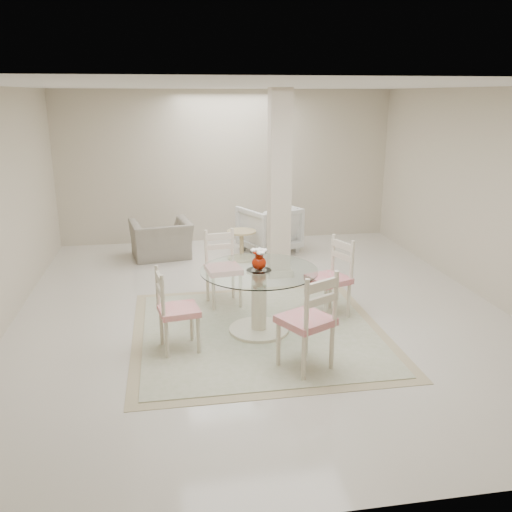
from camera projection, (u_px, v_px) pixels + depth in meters
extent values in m
plane|color=silver|center=(261.00, 309.00, 6.84)|extent=(7.00, 7.00, 0.00)
cube|color=beige|center=(227.00, 167.00, 9.76)|extent=(6.00, 0.02, 2.70)
cube|color=beige|center=(365.00, 320.00, 3.15)|extent=(6.00, 0.02, 2.70)
cube|color=beige|center=(491.00, 197.00, 6.93)|extent=(0.02, 7.00, 2.70)
cube|color=white|center=(261.00, 86.00, 6.07)|extent=(6.00, 7.00, 0.02)
cube|color=beige|center=(279.00, 186.00, 7.76)|extent=(0.30, 0.30, 2.70)
cube|color=tan|center=(259.00, 332.00, 6.19)|extent=(2.84, 2.84, 0.01)
cube|color=beige|center=(259.00, 331.00, 6.18)|extent=(2.60, 2.60, 0.01)
cylinder|color=beige|center=(259.00, 330.00, 6.18)|extent=(0.68, 0.68, 0.05)
cylinder|color=beige|center=(259.00, 300.00, 6.08)|extent=(0.17, 0.17, 0.70)
cylinder|color=beige|center=(259.00, 272.00, 5.98)|extent=(0.28, 0.28, 0.03)
cylinder|color=white|center=(259.00, 270.00, 5.97)|extent=(1.30, 1.30, 0.01)
ellipsoid|color=#A11A04|center=(259.00, 263.00, 5.95)|extent=(0.16, 0.16, 0.15)
cylinder|color=#A11A04|center=(259.00, 255.00, 5.92)|extent=(0.09, 0.09, 0.04)
cylinder|color=#A11A04|center=(259.00, 252.00, 5.91)|extent=(0.14, 0.14, 0.02)
ellipsoid|color=white|center=(259.00, 250.00, 5.91)|extent=(0.09, 0.09, 0.04)
ellipsoid|color=white|center=(263.00, 251.00, 5.94)|extent=(0.09, 0.09, 0.04)
ellipsoid|color=white|center=(255.00, 251.00, 5.93)|extent=(0.09, 0.09, 0.04)
ellipsoid|color=white|center=(261.00, 253.00, 5.87)|extent=(0.09, 0.09, 0.04)
cylinder|color=beige|center=(308.00, 298.00, 6.61)|extent=(0.04, 0.04, 0.45)
cylinder|color=beige|center=(325.00, 307.00, 6.32)|extent=(0.04, 0.04, 0.45)
cylinder|color=beige|center=(330.00, 293.00, 6.78)|extent=(0.04, 0.04, 0.45)
cylinder|color=beige|center=(349.00, 301.00, 6.50)|extent=(0.04, 0.04, 0.45)
cube|color=red|center=(329.00, 279.00, 6.48)|extent=(0.56, 0.56, 0.07)
cube|color=beige|center=(343.00, 251.00, 6.48)|extent=(0.18, 0.38, 0.53)
cylinder|color=beige|center=(214.00, 295.00, 6.72)|extent=(0.04, 0.04, 0.44)
cylinder|color=beige|center=(240.00, 292.00, 6.82)|extent=(0.04, 0.04, 0.44)
cylinder|color=beige|center=(208.00, 286.00, 7.04)|extent=(0.04, 0.04, 0.44)
cylinder|color=beige|center=(233.00, 283.00, 7.13)|extent=(0.04, 0.04, 0.44)
cube|color=red|center=(223.00, 270.00, 6.85)|extent=(0.48, 0.48, 0.07)
cube|color=beige|center=(219.00, 242.00, 6.94)|extent=(0.39, 0.09, 0.52)
cylinder|color=beige|center=(198.00, 336.00, 5.60)|extent=(0.04, 0.04, 0.42)
cylinder|color=beige|center=(192.00, 324.00, 5.90)|extent=(0.04, 0.04, 0.42)
cylinder|color=beige|center=(167.00, 340.00, 5.50)|extent=(0.04, 0.04, 0.42)
cylinder|color=beige|center=(162.00, 328.00, 5.80)|extent=(0.04, 0.04, 0.42)
cube|color=red|center=(179.00, 310.00, 5.63)|extent=(0.46, 0.46, 0.06)
cube|color=beige|center=(160.00, 285.00, 5.49)|extent=(0.10, 0.37, 0.49)
cylinder|color=beige|center=(306.00, 335.00, 5.57)|extent=(0.05, 0.05, 0.47)
cylinder|color=beige|center=(278.00, 344.00, 5.35)|extent=(0.05, 0.05, 0.47)
cylinder|color=beige|center=(332.00, 347.00, 5.28)|extent=(0.05, 0.05, 0.47)
cylinder|color=beige|center=(304.00, 358.00, 5.07)|extent=(0.05, 0.05, 0.47)
cube|color=#B11219|center=(306.00, 320.00, 5.24)|extent=(0.61, 0.61, 0.07)
cube|color=beige|center=(322.00, 293.00, 4.98)|extent=(0.38, 0.23, 0.56)
imported|color=gray|center=(161.00, 239.00, 8.93)|extent=(1.08, 0.98, 0.62)
imported|color=white|center=(269.00, 229.00, 9.28)|extent=(1.14, 1.15, 0.80)
cylinder|color=#D5BE83|center=(242.00, 259.00, 8.88)|extent=(0.45, 0.45, 0.04)
cylinder|color=#D5BE83|center=(242.00, 245.00, 8.82)|extent=(0.07, 0.07, 0.43)
cylinder|color=#D5BE83|center=(242.00, 232.00, 8.75)|extent=(0.47, 0.47, 0.03)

